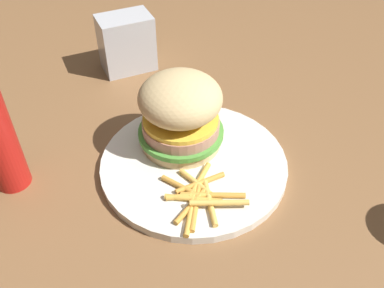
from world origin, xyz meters
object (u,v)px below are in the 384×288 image
(plate, at_px, (192,164))
(fries_pile, at_px, (199,196))
(sandwich, at_px, (181,112))
(napkin_dispenser, at_px, (127,43))

(plate, bearing_deg, fries_pile, 176.75)
(plate, xyz_separation_m, fries_pile, (-0.07, 0.00, 0.01))
(sandwich, bearing_deg, napkin_dispenser, 14.17)
(plate, bearing_deg, napkin_dispenser, 13.86)
(plate, height_order, sandwich, sandwich)
(plate, distance_m, napkin_dispenser, 0.28)
(plate, relative_size, fries_pile, 2.27)
(sandwich, height_order, napkin_dispenser, sandwich)
(fries_pile, bearing_deg, napkin_dispenser, 10.54)
(plate, height_order, fries_pile, fries_pile)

